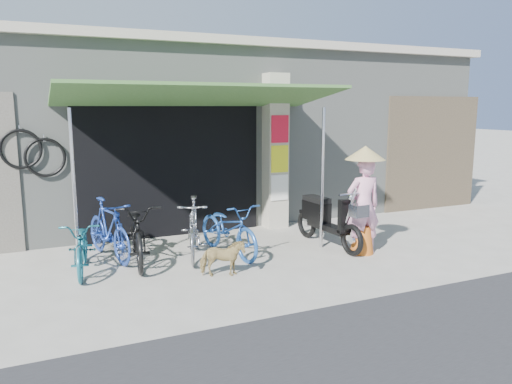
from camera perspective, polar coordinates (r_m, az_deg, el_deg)
name	(u,v)px	position (r m, az deg, el deg)	size (l,w,h in m)	color
ground	(295,267)	(7.57, 4.52, -8.55)	(80.00, 80.00, 0.00)	#A39E93
bicycle_shop	(193,130)	(11.92, -7.23, 7.08)	(12.30, 5.30, 3.66)	gray
shop_pillar	(275,152)	(9.79, 2.17, 4.61)	(0.42, 0.44, 3.00)	#BDB5A1
awning	(201,98)	(8.33, -6.30, 10.65)	(4.60, 1.88, 2.72)	#3A662D
neighbour_right	(432,153)	(12.32, 19.49, 4.19)	(2.60, 0.06, 2.60)	brown
bike_teal	(83,246)	(7.65, -19.20, -5.82)	(0.52, 1.50, 0.79)	#18616F
bike_blue	(109,229)	(8.16, -16.47, -4.11)	(0.45, 1.59, 0.95)	#203D94
bike_black	(138,232)	(7.86, -13.38, -4.45)	(0.64, 1.84, 0.97)	black
bike_silver	(194,228)	(7.97, -7.15, -4.11)	(0.45, 1.59, 0.95)	#9F9FA3
bike_navy	(229,228)	(8.06, -3.14, -4.17)	(0.58, 1.67, 0.88)	#22529F
street_dog	(222,258)	(7.09, -3.87, -7.57)	(0.29, 0.63, 0.53)	tan
moped	(327,219)	(8.66, 8.06, -3.08)	(0.52, 1.81, 1.03)	black
nun	(364,201)	(8.22, 12.19, -1.01)	(0.64, 0.64, 1.76)	pink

